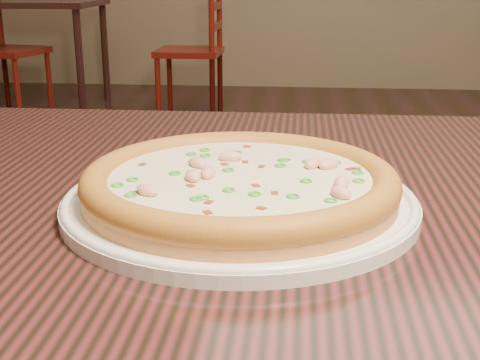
# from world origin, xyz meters

# --- Properties ---
(hero_table) EXTENTS (1.20, 0.80, 0.75)m
(hero_table) POSITION_xyz_m (-0.34, -0.51, 0.65)
(hero_table) COLOR black
(hero_table) RESTS_ON ground
(plate) EXTENTS (0.34, 0.34, 0.02)m
(plate) POSITION_xyz_m (-0.46, -0.56, 0.76)
(plate) COLOR white
(plate) RESTS_ON hero_table
(pizza) EXTENTS (0.30, 0.30, 0.03)m
(pizza) POSITION_xyz_m (-0.46, -0.56, 0.78)
(pizza) COLOR #BF8941
(pizza) RESTS_ON plate
(bg_table_left) EXTENTS (1.00, 0.70, 0.75)m
(bg_table_left) POSITION_xyz_m (-2.33, 3.53, 0.65)
(bg_table_left) COLOR black
(bg_table_left) RESTS_ON ground
(chair_a) EXTENTS (0.51, 0.51, 0.95)m
(chair_a) POSITION_xyz_m (-2.43, 3.24, 0.44)
(chair_a) COLOR #5F110E
(chair_a) RESTS_ON ground
(chair_b) EXTENTS (0.43, 0.43, 0.95)m
(chair_b) POSITION_xyz_m (-1.09, 3.30, 0.44)
(chair_b) COLOR #5F110E
(chair_b) RESTS_ON ground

